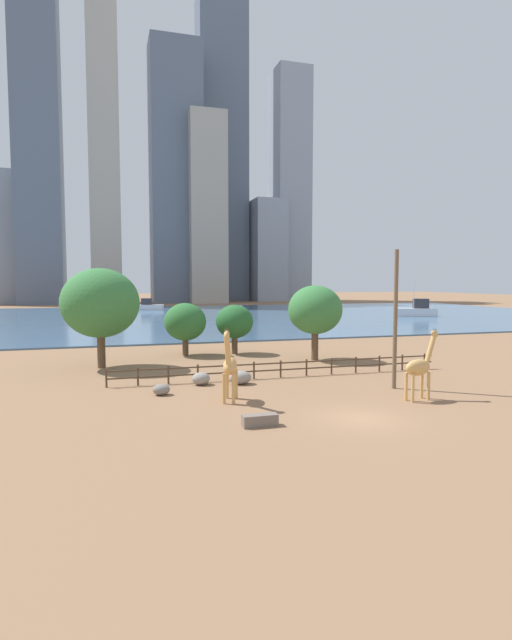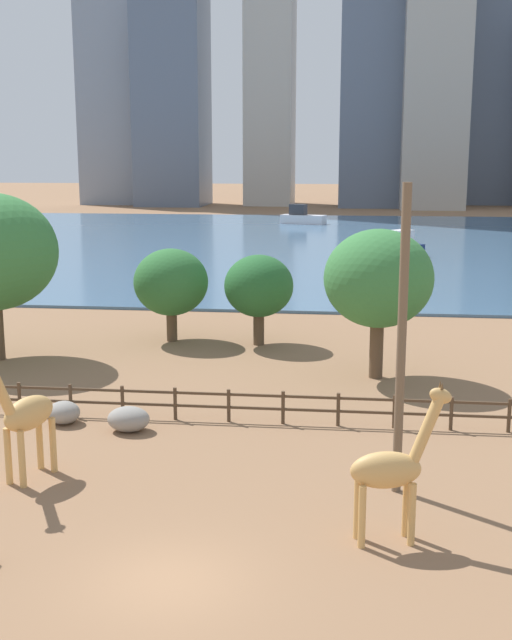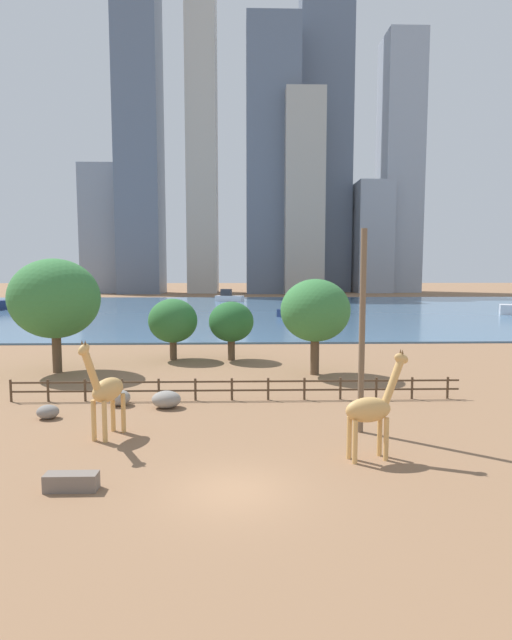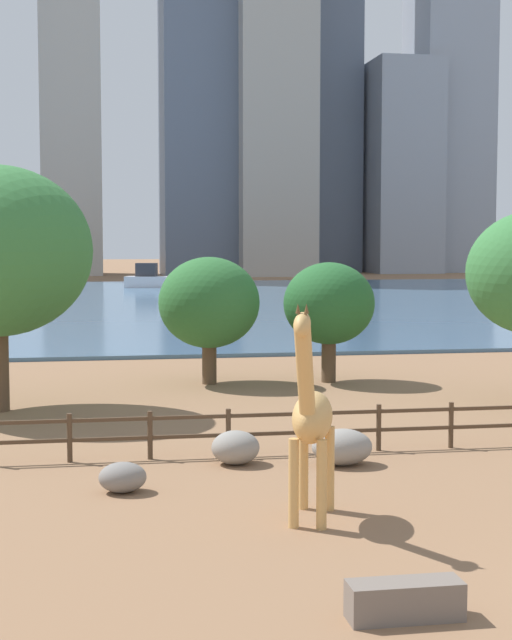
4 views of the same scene
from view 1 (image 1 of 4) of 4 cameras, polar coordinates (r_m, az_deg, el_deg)
name	(u,v)px [view 1 (image 1 of 4)]	position (r m, az deg, el deg)	size (l,w,h in m)	color
ground_plane	(172,317)	(104.39, -9.56, 0.38)	(400.00, 400.00, 0.00)	#8C6647
harbor_water	(174,317)	(101.41, -9.35, 0.32)	(180.00, 86.00, 0.20)	#476B8C
giraffe_tall	(230,366)	(30.25, -3.02, -5.29)	(1.59, 3.00, 4.65)	tan
giraffe_companion	(420,367)	(32.27, 18.19, -5.12)	(2.76, 1.16, 4.41)	tan
utility_pole	(395,320)	(34.95, 15.64, 0.04)	(0.28, 0.28, 9.42)	brown
boulder_near_fence	(240,378)	(35.64, -1.80, -6.59)	(1.60, 1.26, 0.95)	gray
boulder_by_pole	(161,390)	(32.88, -10.77, -7.82)	(1.11, 0.95, 0.71)	gray
boulder_small	(201,379)	(35.60, -6.31, -6.68)	(1.26, 1.18, 0.89)	gray
feeding_trough	(260,420)	(25.61, 0.46, -11.41)	(1.80, 0.60, 0.60)	#72665B
enclosure_fence	(283,367)	(38.12, 3.07, -5.43)	(26.12, 0.14, 1.30)	#4C3826
tree_left_large	(315,310)	(46.31, 6.78, 1.14)	(5.00, 5.00, 6.93)	brown
tree_center_broad	(100,303)	(43.69, -17.38, 1.84)	(6.47, 6.47, 8.39)	brown
tree_right_tall	(185,322)	(49.42, -8.09, -0.23)	(4.11, 4.11, 5.17)	brown
tree_left_small	(235,322)	(50.07, -2.47, -0.22)	(3.75, 3.75, 4.94)	brown
boat_ferry	(417,310)	(106.89, 17.89, 1.08)	(8.59, 5.85, 7.28)	silver
boat_sailboat	(234,316)	(89.39, -2.54, 0.48)	(6.03, 5.80, 2.71)	navy
boat_barge	(149,306)	(126.31, -12.12, 1.57)	(6.97, 4.16, 2.89)	silver
skyline_tower_needle	(38,128)	(179.50, -23.69, 19.49)	(13.52, 15.57, 110.00)	slate
skyline_block_central	(222,153)	(194.23, -3.90, 18.51)	(17.71, 11.07, 109.05)	slate
skyline_tower_glass	(6,238)	(178.97, -26.69, 8.33)	(18.00, 11.50, 41.74)	gray
skyline_block_left	(104,146)	(182.01, -17.00, 18.46)	(9.65, 14.50, 103.91)	#B7B2A8
skyline_block_right	(267,251)	(186.92, 1.24, 7.87)	(11.63, 15.48, 36.93)	#939EAD
skyline_tower_short	(206,210)	(172.77, -5.79, 12.39)	(12.17, 15.35, 62.45)	#ADA89E
skyline_block_wide	(176,175)	(176.94, -9.16, 16.02)	(16.95, 13.67, 85.93)	slate
skyline_tower_far	(289,187)	(196.49, 3.81, 14.88)	(12.67, 15.53, 85.78)	#939EAD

